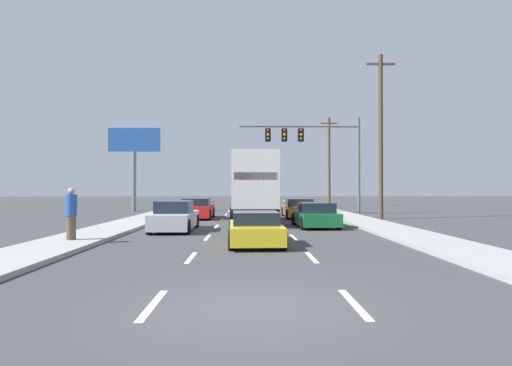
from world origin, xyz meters
The scene contains 15 objects.
ground_plane centered at (0.00, 25.00, 0.00)m, with size 140.00×140.00×0.00m, color #3D3D3F.
sidewalk_right centered at (6.42, 20.00, 0.07)m, with size 2.33×80.00×0.14m, color #9E9E99.
sidewalk_left centered at (-6.42, 20.00, 0.07)m, with size 2.33×80.00×0.14m, color #9E9E99.
lane_markings centered at (0.00, 20.13, 0.00)m, with size 3.54×52.00×0.01m.
car_red centered at (-3.34, 21.02, 0.61)m, with size 1.98×4.39×1.30m.
car_silver centered at (-3.47, 13.04, 0.62)m, with size 1.85×4.54×1.37m.
box_truck centered at (0.19, 17.19, 2.11)m, with size 2.64×7.81×3.81m.
car_yellow centered at (0.16, 8.02, 0.53)m, with size 1.97×4.10×1.15m.
car_orange centered at (3.27, 21.83, 0.58)m, with size 2.00×4.48×1.25m.
car_green centered at (3.28, 14.67, 0.57)m, with size 2.06×4.10×1.23m.
traffic_signal_mast centered at (4.15, 25.37, 5.43)m, with size 9.02×0.69×7.19m.
utility_pole_mid centered at (8.29, 20.30, 5.34)m, with size 1.80×0.28×10.40m.
utility_pole_far centered at (8.49, 39.03, 4.84)m, with size 1.80×0.28×9.40m.
roadside_billboard centered at (-9.59, 29.59, 5.02)m, with size 4.30×0.36×6.97m.
pedestrian_near_corner centered at (-6.33, 8.32, 1.06)m, with size 0.38×0.38×1.83m.
Camera 1 is at (-0.10, -7.32, 1.97)m, focal length 30.94 mm.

